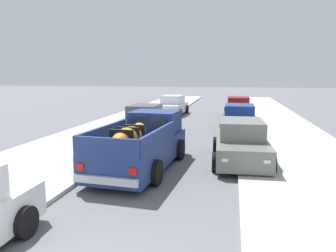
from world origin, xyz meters
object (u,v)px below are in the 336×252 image
at_px(car_left_mid, 145,120).
at_px(car_right_mid, 238,108).
at_px(car_left_far, 241,143).
at_px(car_right_far, 239,119).
at_px(car_left_near, 173,106).
at_px(pickup_truck, 142,144).

distance_m(car_left_mid, car_right_mid, 9.06).
bearing_deg(car_left_far, car_right_mid, 89.72).
xyz_separation_m(car_left_far, car_right_far, (0.04, 6.29, 0.00)).
height_order(car_left_near, car_left_far, same).
relative_size(car_left_mid, car_left_far, 0.99).
relative_size(car_left_near, car_left_mid, 1.02).
xyz_separation_m(car_left_near, car_left_far, (5.02, -13.08, 0.00)).
bearing_deg(pickup_truck, car_left_far, 23.55).
relative_size(pickup_truck, car_right_far, 1.25).
relative_size(pickup_truck, car_left_far, 1.23).
bearing_deg(car_left_mid, car_left_far, -45.28).
bearing_deg(car_left_near, pickup_truck, -83.32).
height_order(pickup_truck, car_left_far, pickup_truck).
relative_size(car_right_mid, car_right_far, 1.00).
bearing_deg(car_right_mid, car_right_far, -90.19).
bearing_deg(car_left_far, car_left_mid, 134.72).
relative_size(pickup_truck, car_right_mid, 1.25).
bearing_deg(car_right_mid, car_left_near, 174.27).
distance_m(car_left_mid, car_left_far, 7.16).
bearing_deg(car_left_mid, car_right_far, 13.25).
bearing_deg(car_left_mid, car_left_near, 89.83).
bearing_deg(car_right_mid, car_left_far, -90.28).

